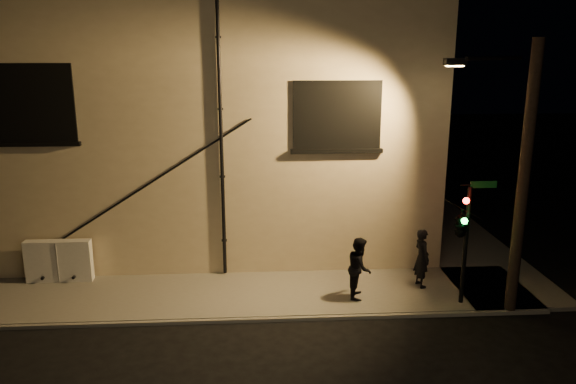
{
  "coord_description": "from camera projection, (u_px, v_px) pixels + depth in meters",
  "views": [
    {
      "loc": [
        -0.87,
        -13.36,
        6.94
      ],
      "look_at": [
        0.08,
        1.8,
        3.0
      ],
      "focal_mm": 35.0,
      "sensor_mm": 36.0,
      "label": 1
    }
  ],
  "objects": [
    {
      "name": "ground",
      "position": [
        289.0,
        320.0,
        14.71
      ],
      "size": [
        90.0,
        90.0,
        0.0
      ],
      "primitive_type": "plane",
      "color": "black"
    },
    {
      "name": "sidewalk",
      "position": [
        317.0,
        256.0,
        19.01
      ],
      "size": [
        21.0,
        16.0,
        0.12
      ],
      "color": "slate",
      "rests_on": "ground"
    },
    {
      "name": "building",
      "position": [
        199.0,
        113.0,
        22.11
      ],
      "size": [
        16.2,
        12.23,
        8.8
      ],
      "color": "beige",
      "rests_on": "ground"
    },
    {
      "name": "utility_cabinet",
      "position": [
        59.0,
        261.0,
        16.72
      ],
      "size": [
        1.93,
        0.32,
        1.27
      ],
      "primitive_type": "cube",
      "color": "white",
      "rests_on": "sidewalk"
    },
    {
      "name": "pedestrian_a",
      "position": [
        422.0,
        258.0,
        16.3
      ],
      "size": [
        0.54,
        0.71,
        1.74
      ],
      "primitive_type": "imported",
      "rotation": [
        0.0,
        0.0,
        1.79
      ],
      "color": "black",
      "rests_on": "sidewalk"
    },
    {
      "name": "pedestrian_b",
      "position": [
        360.0,
        268.0,
        15.6
      ],
      "size": [
        0.83,
        0.97,
        1.73
      ],
      "primitive_type": "imported",
      "rotation": [
        0.0,
        0.0,
        1.35
      ],
      "color": "black",
      "rests_on": "sidewalk"
    },
    {
      "name": "traffic_signal",
      "position": [
        461.0,
        224.0,
        14.76
      ],
      "size": [
        1.28,
        2.02,
        3.42
      ],
      "color": "black",
      "rests_on": "sidewalk"
    },
    {
      "name": "streetlamp_pole",
      "position": [
        519.0,
        174.0,
        14.23
      ],
      "size": [
        2.02,
        1.39,
        7.16
      ],
      "color": "black",
      "rests_on": "ground"
    }
  ]
}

